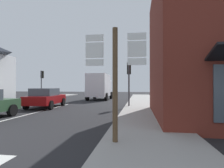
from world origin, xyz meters
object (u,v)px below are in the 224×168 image
object	(u,v)px
sedan_far	(46,98)
route_sign_post	(115,76)
traffic_light_far_left	(42,78)
delivery_truck	(100,86)
traffic_light_near_right	(129,74)

from	to	relation	value
sedan_far	route_sign_post	world-z (taller)	route_sign_post
traffic_light_far_left	route_sign_post	bearing A→B (deg)	-55.60
sedan_far	delivery_truck	world-z (taller)	delivery_truck
sedan_far	traffic_light_near_right	bearing A→B (deg)	8.66
traffic_light_near_right	delivery_truck	bearing A→B (deg)	117.27
delivery_truck	route_sign_post	world-z (taller)	route_sign_post
sedan_far	delivery_truck	xyz separation A→B (m)	(2.35, 8.62, 0.89)
route_sign_post	traffic_light_far_left	size ratio (longest dim) A/B	0.91
delivery_truck	route_sign_post	distance (m)	17.42
traffic_light_far_left	traffic_light_near_right	size ratio (longest dim) A/B	1.02
sedan_far	traffic_light_near_right	xyz separation A→B (m)	(6.30, 0.96, 1.80)
delivery_truck	sedan_far	bearing A→B (deg)	-105.24
route_sign_post	traffic_light_near_right	xyz separation A→B (m)	(-0.11, 9.28, 0.65)
sedan_far	traffic_light_near_right	size ratio (longest dim) A/B	1.26
delivery_truck	traffic_light_far_left	size ratio (longest dim) A/B	1.42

